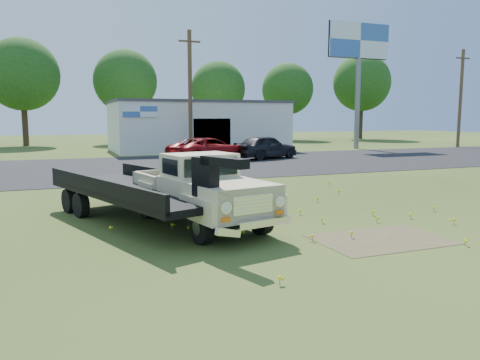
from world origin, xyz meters
The scene contains 17 objects.
ground centered at (0.00, 0.00, 0.00)m, with size 140.00×140.00×0.00m, color #324516.
asphalt_lot centered at (0.00, 15.00, 0.00)m, with size 90.00×14.00×0.02m, color black.
dirt_patch_a centered at (1.50, -3.00, 0.00)m, with size 3.00×2.00×0.01m, color brown.
dirt_patch_b centered at (-2.00, 3.50, 0.00)m, with size 2.20×1.60×0.01m, color brown.
commercial_building centered at (6.00, 26.99, 2.10)m, with size 14.20×8.20×4.15m.
billboard centered at (20.00, 24.04, 8.54)m, with size 6.10×0.45×11.05m.
utility_pole_mid centered at (4.00, 22.00, 4.60)m, with size 1.60×0.30×9.00m.
utility_pole_east centered at (30.00, 22.00, 4.60)m, with size 1.60×0.30×9.00m.
treeline_c centered at (-8.00, 39.50, 6.93)m, with size 7.04×7.04×10.47m.
treeline_d centered at (2.00, 40.50, 6.62)m, with size 6.72×6.72×10.00m.
treeline_e centered at (12.00, 39.00, 5.98)m, with size 6.08×6.08×9.04m.
treeline_f centered at (22.00, 41.50, 6.30)m, with size 6.40×6.40×9.52m.
treeline_g centered at (32.00, 40.00, 7.25)m, with size 7.36×7.36×10.95m.
vintage_pickup_truck centered at (-1.95, -0.14, 0.94)m, with size 2.01×5.16×1.87m, color #C3BD83, non-canonical shape.
flatbed_trailer centered at (-3.27, 0.94, 0.99)m, with size 2.41×7.23×1.97m, color black, non-canonical shape.
red_pickup centered at (3.72, 16.83, 0.75)m, with size 2.49×5.39×1.50m, color maroon.
dark_sedan centered at (7.82, 17.13, 0.80)m, with size 1.88×4.68×1.59m, color black.
Camera 1 is at (-5.33, -11.47, 2.76)m, focal length 35.00 mm.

